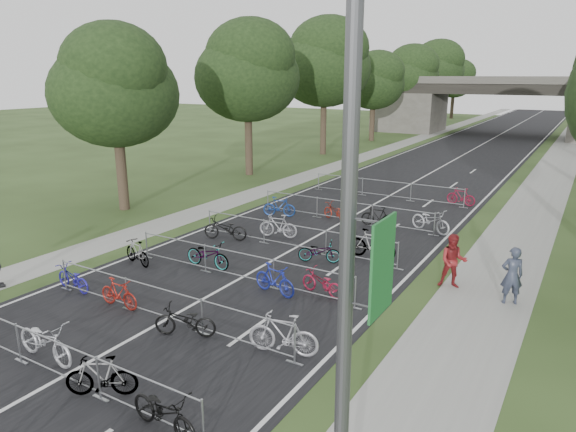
# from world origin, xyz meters

# --- Properties ---
(road) EXTENTS (11.00, 140.00, 0.01)m
(road) POSITION_xyz_m (0.00, 50.00, 0.01)
(road) COLOR black
(road) RESTS_ON ground
(sidewalk_right) EXTENTS (3.00, 140.00, 0.01)m
(sidewalk_right) POSITION_xyz_m (8.00, 50.00, 0.01)
(sidewalk_right) COLOR gray
(sidewalk_right) RESTS_ON ground
(sidewalk_left) EXTENTS (2.00, 140.00, 0.01)m
(sidewalk_left) POSITION_xyz_m (-7.50, 50.00, 0.01)
(sidewalk_left) COLOR gray
(sidewalk_left) RESTS_ON ground
(lane_markings) EXTENTS (0.12, 140.00, 0.00)m
(lane_markings) POSITION_xyz_m (0.00, 50.00, 0.00)
(lane_markings) COLOR silver
(lane_markings) RESTS_ON ground
(overpass_bridge) EXTENTS (31.00, 8.00, 7.05)m
(overpass_bridge) POSITION_xyz_m (0.00, 65.00, 3.53)
(overpass_bridge) COLOR #494741
(overpass_bridge) RESTS_ON ground
(lamppost) EXTENTS (0.61, 0.65, 8.21)m
(lamppost) POSITION_xyz_m (8.33, 2.00, 4.28)
(lamppost) COLOR #4C4C51
(lamppost) RESTS_ON ground
(tree_left_0) EXTENTS (6.72, 6.72, 10.25)m
(tree_left_0) POSITION_xyz_m (-11.39, 15.93, 6.49)
(tree_left_0) COLOR #33261C
(tree_left_0) RESTS_ON ground
(tree_left_1) EXTENTS (7.56, 7.56, 11.53)m
(tree_left_1) POSITION_xyz_m (-11.39, 27.93, 7.30)
(tree_left_1) COLOR #33261C
(tree_left_1) RESTS_ON ground
(tree_left_2) EXTENTS (8.40, 8.40, 12.81)m
(tree_left_2) POSITION_xyz_m (-11.39, 39.93, 8.12)
(tree_left_2) COLOR #33261C
(tree_left_2) RESTS_ON ground
(tree_left_3) EXTENTS (6.72, 6.72, 10.25)m
(tree_left_3) POSITION_xyz_m (-11.39, 51.93, 6.49)
(tree_left_3) COLOR #33261C
(tree_left_3) RESTS_ON ground
(tree_left_4) EXTENTS (7.56, 7.56, 11.53)m
(tree_left_4) POSITION_xyz_m (-11.39, 63.93, 7.30)
(tree_left_4) COLOR #33261C
(tree_left_4) RESTS_ON ground
(tree_left_5) EXTENTS (8.40, 8.40, 12.81)m
(tree_left_5) POSITION_xyz_m (-11.39, 75.93, 8.12)
(tree_left_5) COLOR #33261C
(tree_left_5) RESTS_ON ground
(tree_left_6) EXTENTS (6.72, 6.72, 10.25)m
(tree_left_6) POSITION_xyz_m (-11.39, 87.93, 6.49)
(tree_left_6) COLOR #33261C
(tree_left_6) RESTS_ON ground
(barrier_row_1) EXTENTS (9.70, 0.08, 1.10)m
(barrier_row_1) POSITION_xyz_m (0.00, 3.60, 0.55)
(barrier_row_1) COLOR gray
(barrier_row_1) RESTS_ON ground
(barrier_row_2) EXTENTS (9.70, 0.08, 1.10)m
(barrier_row_2) POSITION_xyz_m (0.00, 7.20, 0.55)
(barrier_row_2) COLOR gray
(barrier_row_2) RESTS_ON ground
(barrier_row_3) EXTENTS (9.70, 0.08, 1.10)m
(barrier_row_3) POSITION_xyz_m (0.00, 11.00, 0.55)
(barrier_row_3) COLOR gray
(barrier_row_3) RESTS_ON ground
(barrier_row_4) EXTENTS (9.70, 0.08, 1.10)m
(barrier_row_4) POSITION_xyz_m (0.00, 15.00, 0.55)
(barrier_row_4) COLOR gray
(barrier_row_4) RESTS_ON ground
(barrier_row_5) EXTENTS (9.70, 0.08, 1.10)m
(barrier_row_5) POSITION_xyz_m (0.00, 20.00, 0.55)
(barrier_row_5) COLOR gray
(barrier_row_5) RESTS_ON ground
(barrier_row_6) EXTENTS (9.70, 0.08, 1.10)m
(barrier_row_6) POSITION_xyz_m (0.00, 26.00, 0.55)
(barrier_row_6) COLOR gray
(barrier_row_6) RESTS_ON ground
(bike_5) EXTENTS (2.15, 0.78, 1.12)m
(bike_5) POSITION_xyz_m (-1.02, 4.00, 0.56)
(bike_5) COLOR #BBBCC3
(bike_5) RESTS_ON ground
(bike_6) EXTENTS (1.69, 1.28, 1.01)m
(bike_6) POSITION_xyz_m (1.48, 3.72, 0.51)
(bike_6) COLOR gray
(bike_6) RESTS_ON ground
(bike_7) EXTENTS (1.95, 0.84, 1.00)m
(bike_7) POSITION_xyz_m (3.63, 3.52, 0.50)
(bike_7) COLOR black
(bike_7) RESTS_ON ground
(bike_8) EXTENTS (1.76, 0.73, 0.90)m
(bike_8) POSITION_xyz_m (-4.30, 7.27, 0.45)
(bike_8) COLOR #231C9D
(bike_8) RESTS_ON ground
(bike_9) EXTENTS (1.62, 0.47, 0.97)m
(bike_9) POSITION_xyz_m (-1.88, 7.16, 0.49)
(bike_9) COLOR maroon
(bike_9) RESTS_ON ground
(bike_10) EXTENTS (1.90, 1.29, 0.95)m
(bike_10) POSITION_xyz_m (1.21, 6.83, 0.47)
(bike_10) COLOR black
(bike_10) RESTS_ON ground
(bike_11) EXTENTS (2.02, 1.00, 1.17)m
(bike_11) POSITION_xyz_m (4.11, 7.45, 0.58)
(bike_11) COLOR #A2A0A8
(bike_11) RESTS_ON ground
(bike_12) EXTENTS (1.73, 0.85, 1.00)m
(bike_12) POSITION_xyz_m (-4.30, 10.21, 0.50)
(bike_12) COLOR gray
(bike_12) RESTS_ON ground
(bike_13) EXTENTS (2.01, 0.71, 1.06)m
(bike_13) POSITION_xyz_m (-1.72, 11.39, 0.53)
(bike_13) COLOR gray
(bike_13) RESTS_ON ground
(bike_14) EXTENTS (1.83, 0.82, 1.06)m
(bike_14) POSITION_xyz_m (1.82, 10.61, 0.53)
(bike_14) COLOR #1B2696
(bike_14) RESTS_ON ground
(bike_15) EXTENTS (1.76, 0.88, 0.88)m
(bike_15) POSITION_xyz_m (3.22, 11.37, 0.44)
(bike_15) COLOR #A01735
(bike_15) RESTS_ON ground
(bike_16) EXTENTS (2.14, 1.25, 1.06)m
(bike_16) POSITION_xyz_m (-3.28, 14.48, 0.53)
(bike_16) COLOR black
(bike_16) RESTS_ON ground
(bike_17) EXTENTS (1.88, 0.91, 1.09)m
(bike_17) POSITION_xyz_m (-1.44, 16.03, 0.55)
(bike_17) COLOR #9A9AA1
(bike_17) RESTS_ON ground
(bike_18) EXTENTS (1.79, 1.14, 0.89)m
(bike_18) POSITION_xyz_m (1.68, 14.12, 0.44)
(bike_18) COLOR gray
(bike_18) RESTS_ON ground
(bike_19) EXTENTS (2.02, 0.62, 1.21)m
(bike_19) POSITION_xyz_m (3.30, 15.62, 0.60)
(bike_19) COLOR gray
(bike_19) RESTS_ON ground
(bike_20) EXTENTS (1.81, 1.02, 1.05)m
(bike_20) POSITION_xyz_m (-3.31, 19.13, 0.52)
(bike_20) COLOR navy
(bike_20) RESTS_ON ground
(bike_21) EXTENTS (1.84, 1.20, 0.91)m
(bike_21) POSITION_xyz_m (-0.44, 19.97, 0.46)
(bike_21) COLOR maroon
(bike_21) RESTS_ON ground
(bike_22) EXTENTS (1.74, 0.64, 1.02)m
(bike_22) POSITION_xyz_m (1.83, 20.03, 0.51)
(bike_22) COLOR black
(bike_22) RESTS_ON ground
(bike_23) EXTENTS (2.26, 1.48, 1.12)m
(bike_23) POSITION_xyz_m (4.30, 20.46, 0.56)
(bike_23) COLOR #BBBBC3
(bike_23) RESTS_ON ground
(bike_27) EXTENTS (1.72, 0.72, 1.00)m
(bike_27) POSITION_xyz_m (4.30, 26.54, 0.50)
(bike_27) COLOR maroon
(bike_27) RESTS_ON ground
(pedestrian_a) EXTENTS (0.83, 0.72, 1.93)m
(pedestrian_a) POSITION_xyz_m (8.77, 13.95, 0.96)
(pedestrian_a) COLOR #2D3244
(pedestrian_a) RESTS_ON ground
(pedestrian_b) EXTENTS (1.11, 0.97, 1.93)m
(pedestrian_b) POSITION_xyz_m (6.81, 14.31, 0.96)
(pedestrian_b) COLOR maroon
(pedestrian_b) RESTS_ON ground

